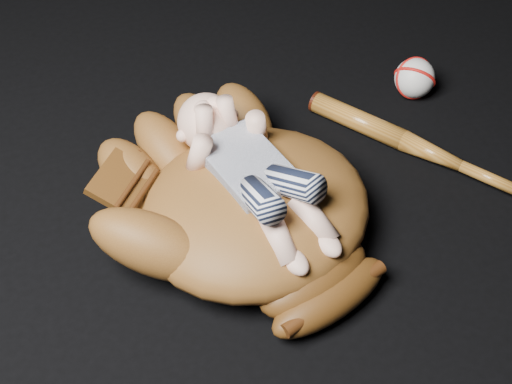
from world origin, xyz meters
TOP-DOWN VIEW (x-y plane):
  - baseball_glove at (-0.13, -0.06)m, footprint 0.61×0.66m
  - newborn_baby at (-0.12, -0.05)m, footprint 0.25×0.40m
  - baseball_bat at (0.22, 0.02)m, footprint 0.28×0.39m
  - baseball at (0.30, 0.17)m, footprint 0.11×0.11m

SIDE VIEW (x-z plane):
  - baseball_bat at x=0.22m, z-range 0.00..0.04m
  - baseball at x=0.30m, z-range 0.00..0.08m
  - baseball_glove at x=-0.13m, z-range 0.00..0.17m
  - newborn_baby at x=-0.12m, z-range 0.06..0.22m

